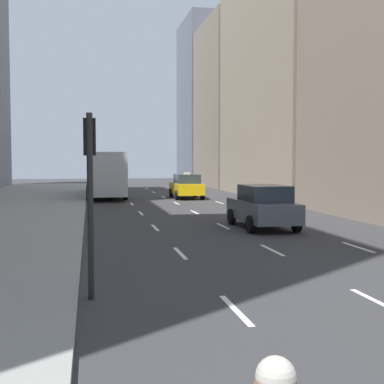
{
  "coord_description": "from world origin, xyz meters",
  "views": [
    {
      "loc": [
        -2.76,
        -1.15,
        2.69
      ],
      "look_at": [
        0.31,
        14.81,
        1.73
      ],
      "focal_mm": 50.0,
      "sensor_mm": 36.0,
      "label": 1
    }
  ],
  "objects_px": {
    "sedan_black_near": "(263,206)",
    "traffic_light_pole": "(90,175)",
    "taxi_second": "(186,186)",
    "city_bus": "(105,173)"
  },
  "relations": [
    {
      "from": "city_bus",
      "to": "traffic_light_pole",
      "type": "bearing_deg",
      "value": -92.2
    },
    {
      "from": "sedan_black_near",
      "to": "traffic_light_pole",
      "type": "xyz_separation_m",
      "value": [
        -6.75,
        -9.73,
        1.53
      ]
    },
    {
      "from": "sedan_black_near",
      "to": "city_bus",
      "type": "relative_size",
      "value": 0.38
    },
    {
      "from": "sedan_black_near",
      "to": "city_bus",
      "type": "height_order",
      "value": "city_bus"
    },
    {
      "from": "taxi_second",
      "to": "sedan_black_near",
      "type": "height_order",
      "value": "taxi_second"
    },
    {
      "from": "taxi_second",
      "to": "sedan_black_near",
      "type": "distance_m",
      "value": 17.06
    },
    {
      "from": "taxi_second",
      "to": "city_bus",
      "type": "height_order",
      "value": "city_bus"
    },
    {
      "from": "taxi_second",
      "to": "traffic_light_pole",
      "type": "height_order",
      "value": "traffic_light_pole"
    },
    {
      "from": "taxi_second",
      "to": "traffic_light_pole",
      "type": "relative_size",
      "value": 1.22
    },
    {
      "from": "taxi_second",
      "to": "traffic_light_pole",
      "type": "xyz_separation_m",
      "value": [
        -6.75,
        -26.79,
        1.53
      ]
    }
  ]
}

